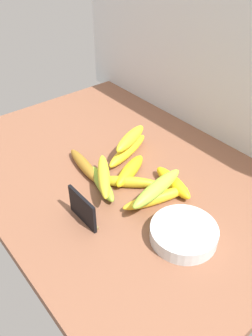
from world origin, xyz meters
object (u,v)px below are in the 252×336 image
(banana_6, at_px, (155,199))
(banana_9, at_px, (104,176))
(banana_1, at_px, (85,165))
(fruit_bowl, at_px, (184,233))
(banana_0, at_px, (130,171))
(banana_8, at_px, (158,187))
(chalkboard_sign, at_px, (83,209))
(banana_2, at_px, (102,183))
(banana_4, at_px, (173,182))
(banana_3, at_px, (128,150))
(banana_7, at_px, (130,138))
(banana_5, at_px, (127,182))

(banana_6, xyz_separation_m, banana_9, (-0.13, -0.07, 0.03))
(banana_1, bearing_deg, fruit_bowl, 5.25)
(fruit_bowl, bearing_deg, banana_0, 168.82)
(banana_6, relative_size, banana_8, 1.00)
(chalkboard_sign, height_order, banana_2, chalkboard_sign)
(banana_0, distance_m, banana_6, 0.14)
(chalkboard_sign, distance_m, banana_0, 0.22)
(banana_4, relative_size, banana_6, 0.78)
(banana_3, xyz_separation_m, banana_7, (-0.00, 0.01, 0.04))
(banana_6, bearing_deg, banana_9, -150.73)
(banana_4, xyz_separation_m, banana_5, (-0.09, -0.10, -0.00))
(banana_3, relative_size, banana_4, 1.33)
(banana_0, bearing_deg, fruit_bowl, -11.18)
(fruit_bowl, relative_size, banana_2, 0.99)
(chalkboard_sign, xyz_separation_m, banana_4, (0.05, 0.27, -0.02))
(banana_3, relative_size, banana_9, 1.09)
(banana_1, relative_size, banana_5, 0.99)
(fruit_bowl, distance_m, banana_4, 0.19)
(chalkboard_sign, height_order, banana_6, chalkboard_sign)
(banana_6, relative_size, banana_9, 1.05)
(banana_5, xyz_separation_m, banana_7, (-0.12, 0.11, 0.04))
(banana_0, relative_size, banana_8, 0.81)
(banana_8, height_order, banana_9, banana_8)
(banana_8, xyz_separation_m, banana_9, (-0.13, -0.08, -0.00))
(banana_2, bearing_deg, banana_8, 30.04)
(banana_1, xyz_separation_m, banana_4, (0.23, 0.15, 0.00))
(banana_7, bearing_deg, banana_5, -43.10)
(banana_1, distance_m, banana_8, 0.26)
(banana_4, xyz_separation_m, banana_9, (-0.11, -0.16, 0.03))
(banana_6, bearing_deg, banana_7, 156.58)
(chalkboard_sign, relative_size, banana_2, 0.67)
(banana_6, bearing_deg, banana_3, 159.17)
(banana_3, xyz_separation_m, banana_5, (0.12, -0.10, -0.00))
(chalkboard_sign, relative_size, banana_4, 0.72)
(banana_8, bearing_deg, banana_5, -168.09)
(banana_2, distance_m, banana_3, 0.18)
(banana_0, relative_size, banana_3, 0.78)
(banana_5, bearing_deg, banana_2, -121.62)
(banana_8, relative_size, banana_9, 1.05)
(chalkboard_sign, xyz_separation_m, banana_9, (-0.06, 0.11, 0.01))
(banana_7, bearing_deg, banana_4, -3.87)
(chalkboard_sign, height_order, banana_7, chalkboard_sign)
(banana_5, relative_size, banana_8, 0.97)
(fruit_bowl, height_order, banana_8, banana_8)
(banana_0, height_order, banana_4, same)
(fruit_bowl, bearing_deg, banana_5, 176.08)
(fruit_bowl, height_order, banana_5, fruit_bowl)
(banana_0, height_order, banana_6, banana_0)
(banana_0, relative_size, banana_7, 0.97)
(banana_0, bearing_deg, banana_3, 144.43)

